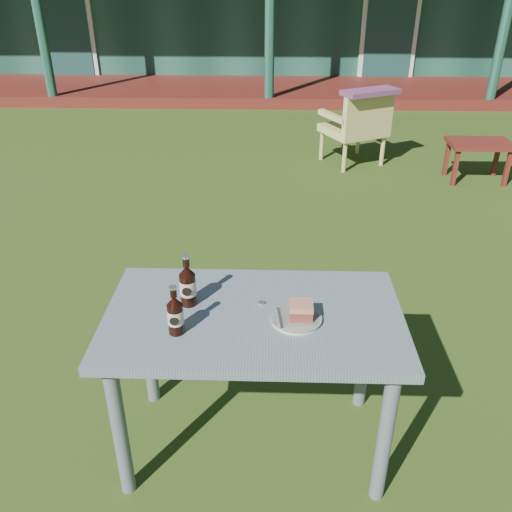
{
  "coord_description": "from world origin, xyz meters",
  "views": [
    {
      "loc": [
        0.07,
        -3.39,
        1.97
      ],
      "look_at": [
        0.0,
        -1.3,
        0.82
      ],
      "focal_mm": 38.0,
      "sensor_mm": 36.0,
      "label": 1
    }
  ],
  "objects_px": {
    "cola_bottle_near": "(188,285)",
    "plate": "(296,318)",
    "armchair_left": "(358,124)",
    "cola_bottle_far": "(175,315)",
    "cake_slice": "(301,310)",
    "cafe_table": "(254,334)",
    "side_table": "(479,147)"
  },
  "relations": [
    {
      "from": "cola_bottle_far",
      "to": "cola_bottle_near",
      "type": "bearing_deg",
      "value": 84.31
    },
    {
      "from": "cola_bottle_near",
      "to": "cola_bottle_far",
      "type": "xyz_separation_m",
      "value": [
        -0.02,
        -0.19,
        -0.01
      ]
    },
    {
      "from": "cafe_table",
      "to": "cola_bottle_near",
      "type": "xyz_separation_m",
      "value": [
        -0.27,
        0.06,
        0.19
      ]
    },
    {
      "from": "armchair_left",
      "to": "cola_bottle_far",
      "type": "bearing_deg",
      "value": -107.23
    },
    {
      "from": "cafe_table",
      "to": "cola_bottle_near",
      "type": "relative_size",
      "value": 5.27
    },
    {
      "from": "cake_slice",
      "to": "cola_bottle_near",
      "type": "distance_m",
      "value": 0.47
    },
    {
      "from": "cafe_table",
      "to": "armchair_left",
      "type": "relative_size",
      "value": 1.54
    },
    {
      "from": "cola_bottle_far",
      "to": "plate",
      "type": "bearing_deg",
      "value": 11.53
    },
    {
      "from": "cola_bottle_far",
      "to": "side_table",
      "type": "relative_size",
      "value": 0.34
    },
    {
      "from": "cola_bottle_near",
      "to": "side_table",
      "type": "height_order",
      "value": "cola_bottle_near"
    },
    {
      "from": "cola_bottle_near",
      "to": "cola_bottle_far",
      "type": "relative_size",
      "value": 1.11
    },
    {
      "from": "cafe_table",
      "to": "side_table",
      "type": "height_order",
      "value": "cafe_table"
    },
    {
      "from": "armchair_left",
      "to": "side_table",
      "type": "xyz_separation_m",
      "value": [
        1.14,
        -0.45,
        -0.1
      ]
    },
    {
      "from": "cola_bottle_far",
      "to": "armchair_left",
      "type": "height_order",
      "value": "cola_bottle_far"
    },
    {
      "from": "plate",
      "to": "cola_bottle_far",
      "type": "bearing_deg",
      "value": -168.47
    },
    {
      "from": "plate",
      "to": "side_table",
      "type": "bearing_deg",
      "value": 61.04
    },
    {
      "from": "cafe_table",
      "to": "cola_bottle_near",
      "type": "distance_m",
      "value": 0.34
    },
    {
      "from": "cafe_table",
      "to": "side_table",
      "type": "distance_m",
      "value": 4.05
    },
    {
      "from": "cola_bottle_near",
      "to": "side_table",
      "type": "distance_m",
      "value": 4.16
    },
    {
      "from": "armchair_left",
      "to": "plate",
      "type": "bearing_deg",
      "value": -101.38
    },
    {
      "from": "cafe_table",
      "to": "cola_bottle_far",
      "type": "height_order",
      "value": "cola_bottle_far"
    },
    {
      "from": "cola_bottle_near",
      "to": "cola_bottle_far",
      "type": "height_order",
      "value": "cola_bottle_near"
    },
    {
      "from": "cola_bottle_near",
      "to": "armchair_left",
      "type": "xyz_separation_m",
      "value": [
        1.23,
        3.84,
        -0.37
      ]
    },
    {
      "from": "cola_bottle_near",
      "to": "cola_bottle_far",
      "type": "bearing_deg",
      "value": -95.69
    },
    {
      "from": "cake_slice",
      "to": "cola_bottle_far",
      "type": "height_order",
      "value": "cola_bottle_far"
    },
    {
      "from": "cola_bottle_far",
      "to": "side_table",
      "type": "height_order",
      "value": "cola_bottle_far"
    },
    {
      "from": "cafe_table",
      "to": "side_table",
      "type": "bearing_deg",
      "value": 58.68
    },
    {
      "from": "cola_bottle_near",
      "to": "cafe_table",
      "type": "bearing_deg",
      "value": -13.25
    },
    {
      "from": "cake_slice",
      "to": "armchair_left",
      "type": "relative_size",
      "value": 0.12
    },
    {
      "from": "cola_bottle_near",
      "to": "plate",
      "type": "bearing_deg",
      "value": -13.04
    },
    {
      "from": "cola_bottle_near",
      "to": "cake_slice",
      "type": "bearing_deg",
      "value": -11.73
    },
    {
      "from": "plate",
      "to": "cola_bottle_far",
      "type": "distance_m",
      "value": 0.47
    }
  ]
}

